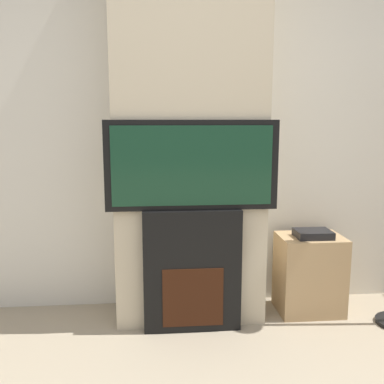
{
  "coord_description": "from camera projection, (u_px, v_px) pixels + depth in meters",
  "views": [
    {
      "loc": [
        -0.23,
        -0.98,
        1.33
      ],
      "look_at": [
        0.0,
        1.59,
        0.89
      ],
      "focal_mm": 40.0,
      "sensor_mm": 36.0,
      "label": 1
    }
  ],
  "objects": [
    {
      "name": "wall_back",
      "position": [
        186.0,
        116.0,
        2.98
      ],
      "size": [
        6.0,
        0.06,
        2.7
      ],
      "color": "silver",
      "rests_on": "ground_plane"
    },
    {
      "name": "chimney_breast",
      "position": [
        189.0,
        116.0,
        2.74
      ],
      "size": [
        0.96,
        0.41,
        2.7
      ],
      "color": "beige",
      "rests_on": "ground_plane"
    },
    {
      "name": "fireplace",
      "position": [
        192.0,
        270.0,
        2.7
      ],
      "size": [
        0.61,
        0.15,
        0.78
      ],
      "color": "black",
      "rests_on": "ground_plane"
    },
    {
      "name": "television",
      "position": [
        192.0,
        165.0,
        2.59
      ],
      "size": [
        1.05,
        0.07,
        0.55
      ],
      "color": "black",
      "rests_on": "fireplace"
    },
    {
      "name": "media_stand",
      "position": [
        309.0,
        273.0,
        2.96
      ],
      "size": [
        0.43,
        0.33,
        0.59
      ],
      "color": "tan",
      "rests_on": "ground_plane"
    }
  ]
}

